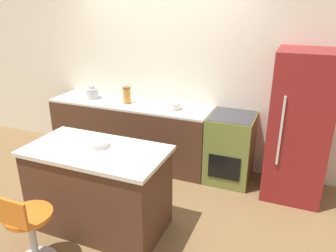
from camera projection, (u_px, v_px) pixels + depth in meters
ground_plane at (143, 173)px, 4.51m from camera, size 14.00×14.00×0.00m
wall_back at (161, 71)px, 4.60m from camera, size 8.00×0.06×2.60m
back_counter at (131, 132)px, 4.75m from camera, size 2.33×0.60×0.89m
kitchen_island at (99, 188)px, 3.33m from camera, size 1.39×0.75×0.88m
oven_range at (230, 148)px, 4.23m from camera, size 0.56×0.62×0.89m
refrigerator at (299, 126)px, 3.77m from camera, size 0.66×0.71×1.74m
stool_chair at (29, 230)px, 2.83m from camera, size 0.41×0.41×0.77m
kettle at (92, 92)px, 4.75m from camera, size 0.19×0.19×0.23m
mixing_bowl at (172, 105)px, 4.33m from camera, size 0.23×0.23×0.09m
canister_jar at (127, 95)px, 4.54m from camera, size 0.11×0.11×0.22m
fruit_bowl at (97, 144)px, 3.22m from camera, size 0.24×0.24×0.05m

